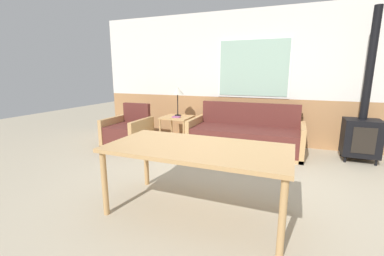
% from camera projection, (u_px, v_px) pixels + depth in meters
% --- Properties ---
extents(ground_plane, '(16.00, 16.00, 0.00)m').
position_uv_depth(ground_plane, '(221.00, 196.00, 3.13)').
color(ground_plane, '#B2A58C').
extents(wall_back, '(7.20, 0.09, 2.70)m').
position_uv_depth(wall_back, '(257.00, 78.00, 5.23)').
color(wall_back, '#AD7A4C').
rests_on(wall_back, ground_plane).
extents(couch, '(2.10, 0.89, 0.88)m').
position_uv_depth(couch, '(245.00, 137.00, 4.90)').
color(couch, tan).
rests_on(couch, ground_plane).
extents(armchair, '(0.77, 0.82, 0.83)m').
position_uv_depth(armchair, '(128.00, 133.00, 5.25)').
color(armchair, tan).
rests_on(armchair, ground_plane).
extents(side_table, '(0.59, 0.59, 0.57)m').
position_uv_depth(side_table, '(177.00, 121.00, 5.39)').
color(side_table, tan).
rests_on(side_table, ground_plane).
extents(table_lamp, '(0.26, 0.26, 0.62)m').
position_uv_depth(table_lamp, '(178.00, 91.00, 5.37)').
color(table_lamp, black).
rests_on(table_lamp, side_table).
extents(book_stack, '(0.18, 0.14, 0.02)m').
position_uv_depth(book_stack, '(176.00, 117.00, 5.27)').
color(book_stack, '#994C84').
rests_on(book_stack, side_table).
extents(dining_table, '(1.86, 0.92, 0.73)m').
position_uv_depth(dining_table, '(197.00, 153.00, 2.63)').
color(dining_table, tan).
rests_on(dining_table, ground_plane).
extents(wood_stove, '(0.55, 0.47, 2.48)m').
position_uv_depth(wood_stove, '(362.00, 127.00, 4.27)').
color(wood_stove, black).
rests_on(wood_stove, ground_plane).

